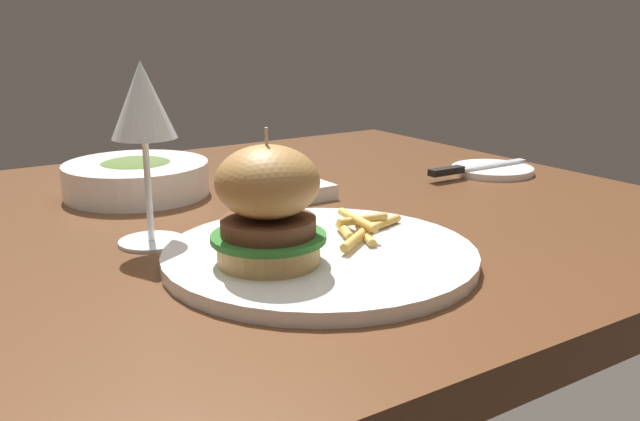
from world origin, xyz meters
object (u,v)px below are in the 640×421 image
(wine_glass, at_px, (143,109))
(bread_plate, at_px, (491,170))
(main_plate, at_px, (320,256))
(soup_bowl, at_px, (137,177))
(butter_dish, at_px, (297,190))
(burger_sandwich, at_px, (268,205))
(table_knife, at_px, (469,168))

(wine_glass, relative_size, bread_plate, 1.55)
(main_plate, height_order, soup_bowl, soup_bowl)
(butter_dish, relative_size, soup_bowl, 0.45)
(soup_bowl, bearing_deg, burger_sandwich, -91.05)
(wine_glass, distance_m, soup_bowl, 0.26)
(burger_sandwich, bearing_deg, wine_glass, 109.43)
(table_knife, relative_size, soup_bowl, 1.00)
(table_knife, bearing_deg, bread_plate, -0.43)
(bread_plate, xyz_separation_m, soup_bowl, (-0.51, 0.17, 0.02))
(wine_glass, bearing_deg, burger_sandwich, -70.57)
(table_knife, bearing_deg, burger_sandwich, -156.43)
(burger_sandwich, height_order, table_knife, burger_sandwich)
(burger_sandwich, bearing_deg, bread_plate, 21.50)
(burger_sandwich, height_order, soup_bowl, burger_sandwich)
(main_plate, height_order, burger_sandwich, burger_sandwich)
(bread_plate, bearing_deg, burger_sandwich, -158.50)
(main_plate, relative_size, bread_plate, 2.50)
(wine_glass, xyz_separation_m, bread_plate, (0.57, 0.05, -0.14))
(wine_glass, height_order, soup_bowl, wine_glass)
(bread_plate, height_order, butter_dish, butter_dish)
(main_plate, height_order, bread_plate, main_plate)
(main_plate, distance_m, bread_plate, 0.49)
(bread_plate, bearing_deg, table_knife, 179.57)
(butter_dish, bearing_deg, burger_sandwich, -127.11)
(main_plate, distance_m, table_knife, 0.45)
(main_plate, xyz_separation_m, soup_bowl, (-0.05, 0.37, 0.02))
(burger_sandwich, relative_size, soup_bowl, 0.66)
(bread_plate, height_order, table_knife, table_knife)
(wine_glass, height_order, bread_plate, wine_glass)
(wine_glass, height_order, table_knife, wine_glass)
(butter_dish, bearing_deg, table_knife, -6.20)
(burger_sandwich, bearing_deg, main_plate, 5.29)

